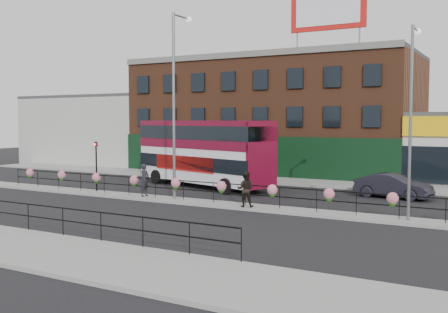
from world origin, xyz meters
The scene contains 18 objects.
ground centered at (0.00, 0.00, 0.00)m, with size 120.00×120.00×0.00m, color black.
south_pavement centered at (0.00, -12.00, 0.07)m, with size 60.00×4.00×0.15m, color gray.
north_pavement centered at (0.00, 12.00, 0.07)m, with size 60.00×4.00×0.15m, color gray.
median centered at (0.00, 0.00, 0.07)m, with size 60.00×1.60×0.15m, color gray.
yellow_line_inner centered at (0.00, -9.70, 0.01)m, with size 60.00×0.10×0.01m, color gold.
yellow_line_outer centered at (0.00, -9.88, 0.01)m, with size 60.00×0.10×0.01m, color gold.
brick_building centered at (-4.00, 19.96, 5.13)m, with size 25.00×12.21×10.30m.
warehouse_west centered at (-24.25, 20.00, 3.65)m, with size 15.50×12.00×7.30m.
billboard centered at (2.50, 14.99, 13.18)m, with size 6.00×0.29×4.40m.
median_railing centered at (0.00, 0.00, 1.05)m, with size 30.04×0.56×1.23m.
south_railing centered at (-2.00, -10.10, 0.96)m, with size 20.04×0.05×1.12m.
double_decker_bus centered at (-3.61, 6.43, 2.88)m, with size 11.87×6.12×4.69m.
car centered at (9.19, 7.61, 0.75)m, with size 4.73×2.26×1.50m, color #22222D.
pedestrian_a centered at (-3.81, 0.03, 1.13)m, with size 0.48×0.72×1.96m, color black.
pedestrian_b centered at (3.23, -0.45, 1.09)m, with size 1.08×0.95×1.87m, color black.
lamp_column_west centered at (-1.71, 0.40, 6.52)m, with size 0.39×1.89×10.75m.
lamp_column_east centered at (11.41, 0.16, 5.41)m, with size 0.32×1.56×8.87m.
traffic_light_median centered at (-8.00, 0.39, 2.47)m, with size 0.15×0.28×3.65m.
Camera 1 is at (15.67, -24.90, 4.74)m, focal length 42.00 mm.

